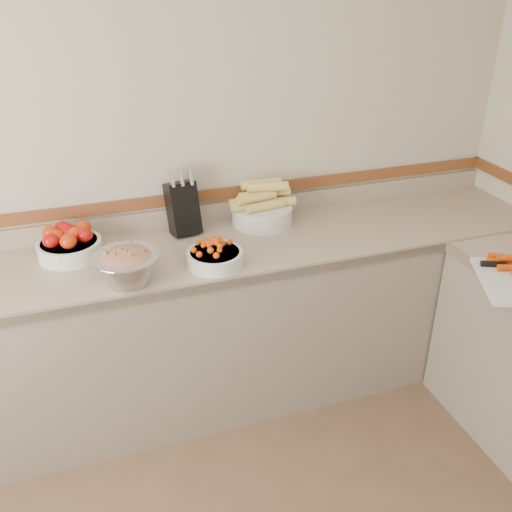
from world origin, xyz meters
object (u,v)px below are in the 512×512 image
object	(u,v)px
knife_block	(183,207)
tomato_bowl	(69,243)
cherry_tomato_bowl	(215,255)
rhubarb_bowl	(127,266)
corn_bowl	(262,208)

from	to	relation	value
knife_block	tomato_bowl	world-z (taller)	knife_block
cherry_tomato_bowl	knife_block	bearing A→B (deg)	98.93
cherry_tomato_bowl	rhubarb_bowl	world-z (taller)	rhubarb_bowl
tomato_bowl	cherry_tomato_bowl	bearing A→B (deg)	-25.67
knife_block	corn_bowl	size ratio (longest dim) A/B	0.99
cherry_tomato_bowl	corn_bowl	distance (m)	0.51
tomato_bowl	corn_bowl	size ratio (longest dim) A/B	0.85
knife_block	tomato_bowl	xyz separation A→B (m)	(-0.57, -0.09, -0.07)
knife_block	corn_bowl	world-z (taller)	knife_block
rhubarb_bowl	cherry_tomato_bowl	bearing A→B (deg)	5.81
tomato_bowl	cherry_tomato_bowl	distance (m)	0.70
cherry_tomato_bowl	rhubarb_bowl	distance (m)	0.41
knife_block	rhubarb_bowl	xyz separation A→B (m)	(-0.34, -0.43, -0.06)
knife_block	rhubarb_bowl	distance (m)	0.55
cherry_tomato_bowl	corn_bowl	bearing A→B (deg)	45.60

